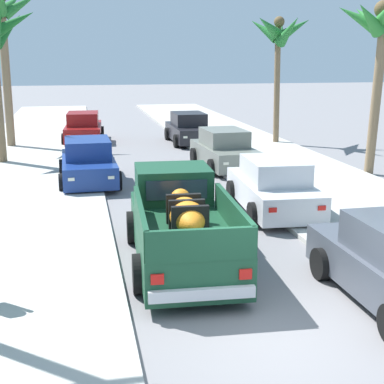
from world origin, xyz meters
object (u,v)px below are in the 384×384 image
Objects in this scene: car_left_far at (83,128)px; palm_tree_left_fore at (279,36)px; pickup_truck at (181,225)px; car_right_near at (224,150)px; car_left_near at (273,187)px; palm_tree_right_mid at (1,19)px; car_left_mid at (88,163)px; car_right_mid at (189,129)px.

palm_tree_left_fore is at bearing -14.84° from car_left_far.
car_left_far is (-1.81, 17.83, -0.10)m from pickup_truck.
car_right_near and car_left_far have the same top height.
car_left_near and car_right_near have the same top height.
palm_tree_left_fore is at bearing 63.29° from pickup_truck.
pickup_truck is at bearing -72.26° from palm_tree_right_mid.
car_left_mid and car_right_mid have the same top height.
car_right_mid is (-0.09, 6.73, 0.00)m from car_right_near.
car_left_mid is 10.61m from palm_tree_right_mid.
car_left_near is at bearing -57.14° from palm_tree_right_mid.
car_right_mid is at bearing 164.87° from palm_tree_left_fore.
car_right_near is at bearing -126.66° from palm_tree_left_fore.
palm_tree_left_fore is (9.48, 7.16, 4.54)m from car_left_mid.
palm_tree_right_mid is (-13.03, 1.34, 0.71)m from palm_tree_left_fore.
pickup_truck reaches higher than car_left_near.
car_left_near is at bearing -110.24° from palm_tree_left_fore.
palm_tree_right_mid reaches higher than car_right_mid.
car_left_far is 0.58× the size of palm_tree_right_mid.
car_left_mid is (-5.06, 4.83, 0.00)m from car_left_near.
pickup_truck is 10.36m from car_right_near.
palm_tree_right_mid reaches higher than car_left_mid.
palm_tree_right_mid is at bearing -161.49° from car_left_far.
pickup_truck is 16.82m from car_right_mid.
car_left_near and car_right_mid have the same top height.
car_left_near is at bearing -92.40° from car_right_near.
car_right_near is 6.73m from car_right_mid.
car_right_near and car_right_mid have the same top height.
car_right_mid is at bearing 89.23° from car_left_near.
palm_tree_left_fore is (4.15, 5.58, 4.54)m from car_right_near.
pickup_truck is 4.67m from car_left_near.
car_left_mid is at bearing -163.46° from car_right_near.
car_right_near is at bearing -37.93° from palm_tree_right_mid.
car_right_mid is (5.24, 8.31, 0.00)m from car_left_mid.
pickup_truck is at bearing -110.05° from car_right_near.
car_right_mid is 6.32m from palm_tree_left_fore.
car_left_far is (-5.36, 8.10, 0.00)m from car_right_near.
car_right_near is 1.01× the size of car_right_mid.
car_left_mid is 0.68× the size of palm_tree_left_fore.
car_right_mid and car_left_far have the same top height.
car_right_mid is at bearing -14.60° from car_left_far.
car_left_far is (-5.09, 14.51, 0.00)m from car_left_near.
palm_tree_left_fore is (4.42, 11.99, 4.54)m from car_left_near.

